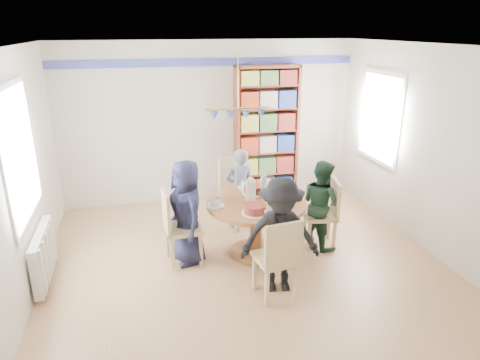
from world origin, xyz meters
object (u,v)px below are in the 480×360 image
object	(u,v)px
chair_left	(176,224)
chair_right	(326,210)
person_left	(187,212)
person_near	(280,236)
bookshelf	(266,134)
person_right	(321,204)
radiator	(44,255)
chair_far	(237,188)
dining_table	(256,216)
person_far	(240,189)
chair_near	(279,256)

from	to	relation	value
chair_left	chair_right	xyz separation A→B (m)	(2.04, -0.01, -0.03)
chair_right	person_left	distance (m)	1.90
person_near	bookshelf	distance (m)	2.99
chair_right	person_right	bearing A→B (deg)	159.73
radiator	chair_far	bearing A→B (deg)	21.48
dining_table	person_far	world-z (taller)	person_far
chair_near	radiator	bearing A→B (deg)	158.83
dining_table	person_right	xyz separation A→B (m)	(0.93, 0.03, 0.06)
dining_table	person_far	xyz separation A→B (m)	(-0.01, 0.87, 0.06)
radiator	dining_table	xyz separation A→B (m)	(2.62, 0.04, 0.21)
dining_table	chair_near	xyz separation A→B (m)	(-0.04, -1.04, -0.02)
bookshelf	person_far	bearing A→B (deg)	-123.61
chair_left	person_right	xyz separation A→B (m)	(1.97, 0.01, 0.06)
chair_left	person_far	bearing A→B (deg)	39.46
chair_right	person_left	size ratio (longest dim) A/B	0.70
person_left	chair_left	bearing A→B (deg)	-92.05
chair_left	bookshelf	world-z (taller)	bookshelf
person_right	bookshelf	xyz separation A→B (m)	(-0.18, 1.98, 0.51)
person_left	person_near	distance (m)	1.30
person_left	bookshelf	xyz separation A→B (m)	(1.65, 1.96, 0.45)
person_far	bookshelf	size ratio (longest dim) A/B	0.54
person_left	person_far	bearing A→B (deg)	118.54
chair_near	person_near	bearing A→B (deg)	67.08
chair_far	bookshelf	distance (m)	1.39
radiator	chair_left	distance (m)	1.59
chair_far	chair_near	xyz separation A→B (m)	(-0.02, -2.02, -0.05)
chair_near	person_right	distance (m)	1.44
chair_left	person_right	distance (m)	1.97
chair_left	person_left	bearing A→B (deg)	12.12
person_far	person_near	world-z (taller)	person_near
person_near	chair_far	bearing A→B (deg)	102.39
person_right	chair_far	bearing A→B (deg)	26.69
person_left	bookshelf	distance (m)	2.60
bookshelf	person_right	bearing A→B (deg)	-84.81
chair_far	bookshelf	bearing A→B (deg)	52.87
chair_right	person_right	xyz separation A→B (m)	(-0.07, 0.03, 0.09)
chair_far	bookshelf	xyz separation A→B (m)	(0.77, 1.02, 0.55)
chair_right	bookshelf	size ratio (longest dim) A/B	0.42
dining_table	chair_far	xyz separation A→B (m)	(-0.02, 0.99, 0.03)
chair_right	person_right	size ratio (longest dim) A/B	0.78
person_right	person_far	bearing A→B (deg)	29.97
dining_table	chair_right	xyz separation A→B (m)	(1.00, 0.00, -0.03)
chair_right	person_right	world-z (taller)	person_right
person_far	person_near	bearing A→B (deg)	87.48
chair_right	person_right	distance (m)	0.12
radiator	person_right	distance (m)	3.56
chair_far	person_right	bearing A→B (deg)	-45.16
chair_left	person_left	xyz separation A→B (m)	(0.15, 0.03, 0.13)
chair_near	bookshelf	distance (m)	3.20
chair_near	person_left	distance (m)	1.39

